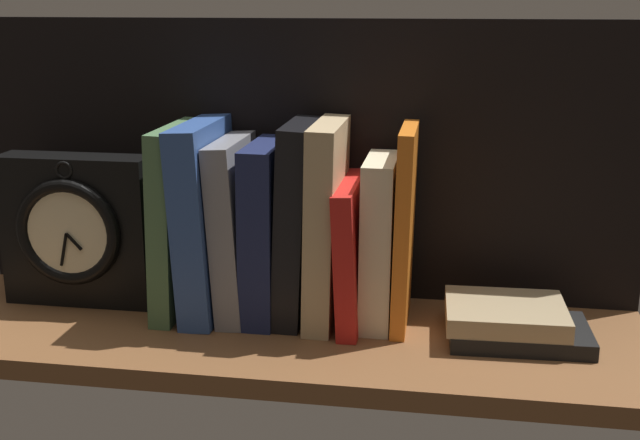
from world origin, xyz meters
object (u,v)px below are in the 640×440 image
at_px(book_blue_modern, 205,219).
at_px(book_cream_twain, 379,241).
at_px(book_gray_chess, 236,228).
at_px(book_stack_side, 512,322).
at_px(book_orange_pandolfini, 405,227).
at_px(framed_clock, 77,230).
at_px(book_black_skeptic, 297,222).
at_px(book_tan_shortstories, 327,223).
at_px(book_green_romantic, 178,219).
at_px(book_navy_bierce, 266,231).
at_px(book_red_requiem, 352,252).

height_order(book_blue_modern, book_cream_twain, book_blue_modern).
distance_m(book_gray_chess, book_stack_side, 0.36).
xyz_separation_m(book_orange_pandolfini, book_stack_side, (0.13, -0.03, -0.10)).
bearing_deg(framed_clock, book_black_skeptic, 0.46).
xyz_separation_m(book_tan_shortstories, book_orange_pandolfini, (0.10, 0.00, -0.00)).
bearing_deg(book_blue_modern, book_cream_twain, 0.00).
bearing_deg(book_blue_modern, book_black_skeptic, 0.00).
relative_size(book_black_skeptic, book_stack_side, 1.44).
height_order(book_cream_twain, book_stack_side, book_cream_twain).
height_order(book_green_romantic, book_cream_twain, book_green_romantic).
bearing_deg(book_gray_chess, book_cream_twain, 0.00).
distance_m(book_green_romantic, book_orange_pandolfini, 0.29).
bearing_deg(book_tan_shortstories, book_cream_twain, 0.00).
height_order(book_blue_modern, book_orange_pandolfini, same).
xyz_separation_m(book_navy_bierce, framed_clock, (-0.26, -0.00, -0.01)).
bearing_deg(framed_clock, book_tan_shortstories, 0.41).
xyz_separation_m(book_red_requiem, book_cream_twain, (0.03, 0.00, 0.02)).
xyz_separation_m(book_black_skeptic, book_cream_twain, (0.10, 0.00, -0.02)).
height_order(book_black_skeptic, book_cream_twain, book_black_skeptic).
height_order(book_cream_twain, framed_clock, book_cream_twain).
distance_m(book_cream_twain, book_stack_side, 0.19).
xyz_separation_m(book_green_romantic, book_navy_bierce, (0.12, 0.00, -0.01)).
distance_m(book_black_skeptic, book_tan_shortstories, 0.04).
xyz_separation_m(book_black_skeptic, book_stack_side, (0.27, -0.03, -0.11)).
xyz_separation_m(book_red_requiem, framed_clock, (-0.37, -0.00, 0.01)).
bearing_deg(framed_clock, book_navy_bierce, 0.53).
relative_size(book_gray_chess, book_black_skeptic, 0.91).
bearing_deg(book_black_skeptic, book_red_requiem, 0.00).
height_order(book_blue_modern, book_black_skeptic, book_black_skeptic).
relative_size(book_green_romantic, book_orange_pandolfini, 0.98).
relative_size(book_green_romantic, book_red_requiem, 1.35).
height_order(book_gray_chess, book_navy_bierce, book_gray_chess).
bearing_deg(framed_clock, book_cream_twain, 0.34).
distance_m(book_gray_chess, book_red_requiem, 0.15).
bearing_deg(book_blue_modern, book_tan_shortstories, 0.00).
height_order(book_gray_chess, book_cream_twain, book_gray_chess).
xyz_separation_m(book_tan_shortstories, book_red_requiem, (0.03, 0.00, -0.04)).
relative_size(book_black_skeptic, book_cream_twain, 1.19).
bearing_deg(book_navy_bierce, book_tan_shortstories, 0.00).
bearing_deg(book_tan_shortstories, book_stack_side, -8.11).
bearing_deg(book_navy_bierce, book_red_requiem, 0.00).
height_order(book_green_romantic, framed_clock, book_green_romantic).
height_order(book_green_romantic, book_gray_chess, book_green_romantic).
bearing_deg(book_orange_pandolfini, book_black_skeptic, 180.00).
relative_size(book_green_romantic, book_gray_chess, 1.07).
relative_size(book_black_skeptic, book_orange_pandolfini, 1.01).
height_order(book_blue_modern, book_gray_chess, book_blue_modern).
bearing_deg(book_blue_modern, book_red_requiem, 0.00).
bearing_deg(book_red_requiem, book_gray_chess, 180.00).
distance_m(book_green_romantic, book_cream_twain, 0.26).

